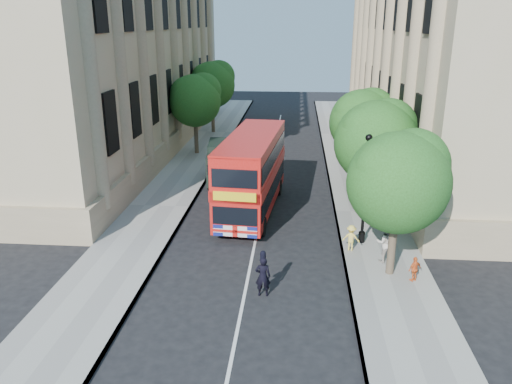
% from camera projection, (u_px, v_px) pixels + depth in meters
% --- Properties ---
extents(ground, '(120.00, 120.00, 0.00)m').
position_uv_depth(ground, '(242.00, 308.00, 18.22)').
color(ground, black).
rests_on(ground, ground).
extents(pavement_right, '(3.50, 80.00, 0.12)m').
position_uv_depth(pavement_right, '(367.00, 213.00, 27.18)').
color(pavement_right, gray).
rests_on(pavement_right, ground).
extents(pavement_left, '(3.50, 80.00, 0.12)m').
position_uv_depth(pavement_left, '(160.00, 207.00, 28.08)').
color(pavement_left, gray).
rests_on(pavement_left, ground).
extents(building_right, '(12.00, 38.00, 18.00)m').
position_uv_depth(building_right, '(461.00, 35.00, 36.86)').
color(building_right, tan).
rests_on(building_right, ground).
extents(building_left, '(12.00, 38.00, 18.00)m').
position_uv_depth(building_left, '(99.00, 34.00, 39.02)').
color(building_left, tan).
rests_on(building_left, ground).
extents(tree_right_near, '(4.00, 4.00, 6.08)m').
position_uv_depth(tree_right_near, '(400.00, 177.00, 19.25)').
color(tree_right_near, '#473828').
rests_on(tree_right_near, ground).
extents(tree_right_mid, '(4.20, 4.20, 6.37)m').
position_uv_depth(tree_right_mid, '(377.00, 138.00, 24.84)').
color(tree_right_mid, '#473828').
rests_on(tree_right_mid, ground).
extents(tree_right_far, '(4.00, 4.00, 6.15)m').
position_uv_depth(tree_right_far, '(363.00, 118.00, 30.54)').
color(tree_right_far, '#473828').
rests_on(tree_right_far, ground).
extents(tree_left_far, '(4.00, 4.00, 6.30)m').
position_uv_depth(tree_left_far, '(195.00, 98.00, 38.03)').
color(tree_left_far, '#473828').
rests_on(tree_left_far, ground).
extents(tree_left_back, '(4.20, 4.20, 6.65)m').
position_uv_depth(tree_left_back, '(213.00, 82.00, 45.48)').
color(tree_left_back, '#473828').
rests_on(tree_left_back, ground).
extents(lamp_post, '(0.32, 0.32, 5.16)m').
position_uv_depth(lamp_post, '(365.00, 194.00, 22.67)').
color(lamp_post, black).
rests_on(lamp_post, pavement_right).
extents(double_decker_bus, '(3.17, 9.23, 4.18)m').
position_uv_depth(double_decker_bus, '(252.00, 171.00, 26.82)').
color(double_decker_bus, red).
rests_on(double_decker_bus, ground).
extents(box_van, '(2.21, 4.57, 2.53)m').
position_uv_depth(box_van, '(223.00, 164.00, 32.20)').
color(box_van, black).
rests_on(box_van, ground).
extents(police_constable, '(0.61, 0.42, 1.61)m').
position_uv_depth(police_constable, '(263.00, 276.00, 18.85)').
color(police_constable, black).
rests_on(police_constable, ground).
extents(woman_pedestrian, '(0.90, 0.72, 1.78)m').
position_uv_depth(woman_pedestrian, '(386.00, 243.00, 21.25)').
color(woman_pedestrian, beige).
rests_on(woman_pedestrian, pavement_right).
extents(child_a, '(0.65, 0.55, 1.05)m').
position_uv_depth(child_a, '(415.00, 269.00, 19.76)').
color(child_a, orange).
rests_on(child_a, pavement_right).
extents(child_b, '(0.85, 0.59, 1.20)m').
position_uv_depth(child_b, '(351.00, 238.00, 22.42)').
color(child_b, '#F5D953').
rests_on(child_b, pavement_right).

